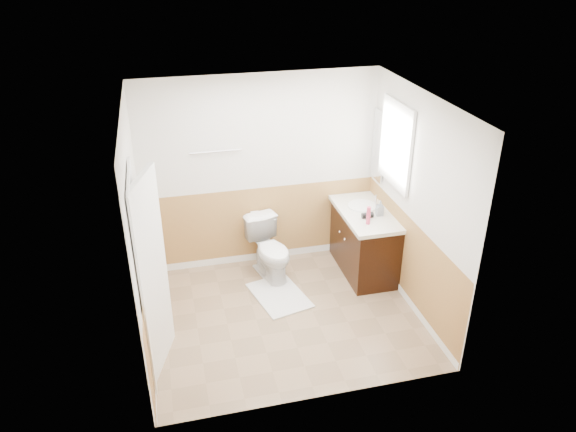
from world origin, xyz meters
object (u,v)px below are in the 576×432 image
object	(u,v)px
bath_mat	(279,295)
lotion_bottle	(368,216)
vanity_cabinet	(364,243)
soap_dispenser	(380,208)
toilet	(271,250)

from	to	relation	value
bath_mat	lotion_bottle	bearing A→B (deg)	0.72
vanity_cabinet	soap_dispenser	bearing A→B (deg)	-45.56
toilet	bath_mat	xyz separation A→B (m)	(0.00, -0.48, -0.37)
vanity_cabinet	lotion_bottle	size ratio (longest dim) A/B	5.00
vanity_cabinet	bath_mat	bearing A→B (deg)	-164.93
toilet	lotion_bottle	xyz separation A→B (m)	(1.09, -0.47, 0.58)
soap_dispenser	bath_mat	bearing A→B (deg)	-171.40
bath_mat	toilet	bearing A→B (deg)	90.00
toilet	soap_dispenser	size ratio (longest dim) A/B	3.99
bath_mat	lotion_bottle	xyz separation A→B (m)	(1.09, 0.01, 0.95)
toilet	bath_mat	bearing A→B (deg)	-103.60
toilet	vanity_cabinet	xyz separation A→B (m)	(1.19, -0.16, 0.02)
vanity_cabinet	lotion_bottle	world-z (taller)	lotion_bottle
toilet	bath_mat	world-z (taller)	toilet
toilet	soap_dispenser	world-z (taller)	soap_dispenser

